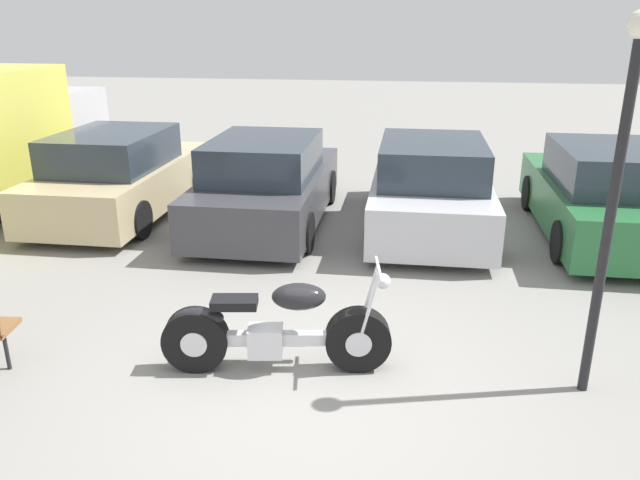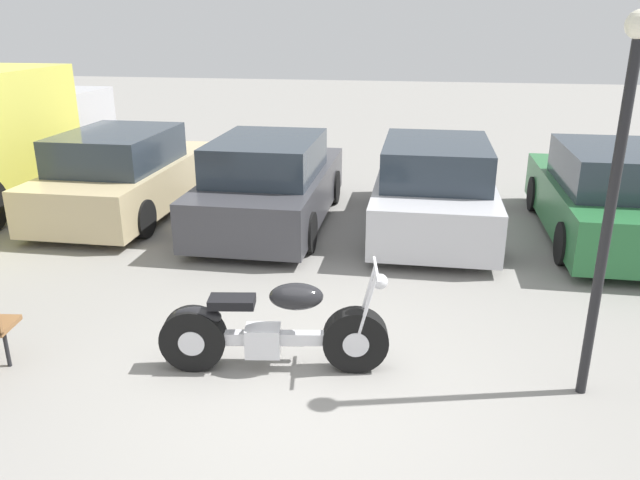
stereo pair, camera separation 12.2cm
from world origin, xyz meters
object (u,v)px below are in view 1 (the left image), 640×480
object	(u,v)px
lamp_post	(618,169)
parked_car_silver	(430,188)
parked_car_green	(605,195)
motorcycle	(274,331)
parked_car_dark_grey	(267,185)
parked_car_champagne	(120,176)

from	to	relation	value
lamp_post	parked_car_silver	bearing A→B (deg)	106.35
parked_car_green	motorcycle	bearing A→B (deg)	-132.75
parked_car_green	lamp_post	bearing A→B (deg)	-106.22
parked_car_dark_grey	lamp_post	distance (m)	6.16
parked_car_silver	parked_car_green	size ratio (longest dim) A/B	1.00
parked_car_silver	lamp_post	size ratio (longest dim) A/B	1.27
parked_car_dark_grey	lamp_post	world-z (taller)	lamp_post
motorcycle	parked_car_champagne	bearing A→B (deg)	128.54
motorcycle	parked_car_silver	bearing A→B (deg)	71.27
parked_car_champagne	lamp_post	bearing A→B (deg)	-34.86
motorcycle	parked_car_champagne	world-z (taller)	parked_car_champagne
lamp_post	motorcycle	bearing A→B (deg)	-178.83
motorcycle	lamp_post	distance (m)	3.39
parked_car_champagne	parked_car_silver	distance (m)	5.35
parked_car_dark_grey	lamp_post	size ratio (longest dim) A/B	1.27
parked_car_silver	parked_car_green	bearing A→B (deg)	-1.37
lamp_post	parked_car_dark_grey	bearing A→B (deg)	132.17
parked_car_silver	lamp_post	world-z (taller)	lamp_post
motorcycle	lamp_post	xyz separation A→B (m)	(2.93, 0.06, 1.70)
motorcycle	parked_car_green	distance (m)	6.27
motorcycle	parked_car_green	xyz separation A→B (m)	(4.25, 4.60, 0.26)
parked_car_dark_grey	parked_car_silver	bearing A→B (deg)	3.51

